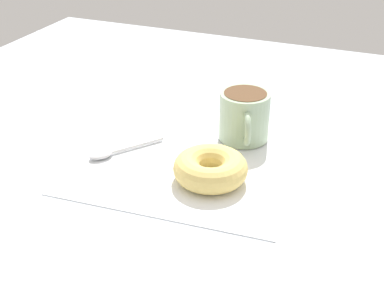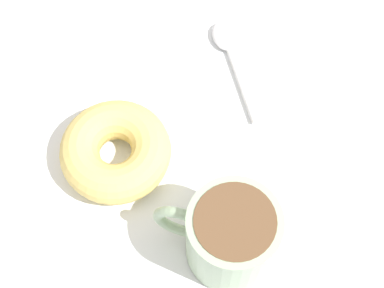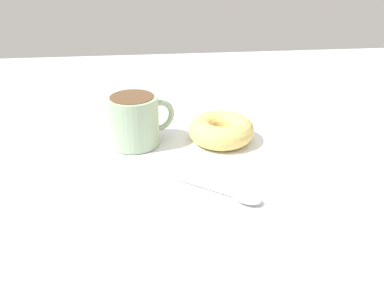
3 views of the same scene
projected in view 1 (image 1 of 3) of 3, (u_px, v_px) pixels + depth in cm
name	position (u px, v px, depth cm)	size (l,w,h in cm)	color
ground_plane	(185.00, 170.00, 77.84)	(120.00, 120.00, 2.00)	#B2BCC6
napkin	(192.00, 157.00, 78.95)	(31.12, 31.12, 0.30)	white
coffee_cup	(244.00, 116.00, 81.80)	(7.69, 10.35, 7.64)	#9EB793
donut	(210.00, 168.00, 72.31)	(10.17, 10.17, 3.64)	#E5C66B
spoon	(110.00, 152.00, 79.06)	(8.43, 10.57, 0.90)	silver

